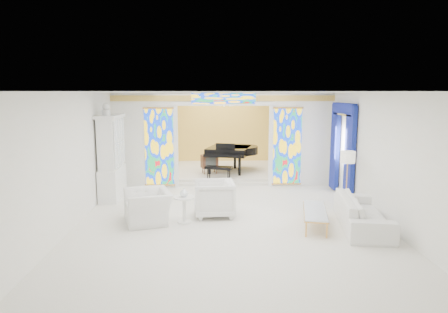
{
  "coord_description": "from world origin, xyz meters",
  "views": [
    {
      "loc": [
        -0.47,
        -10.62,
        2.98
      ],
      "look_at": [
        -0.05,
        0.2,
        1.25
      ],
      "focal_mm": 32.0,
      "sensor_mm": 36.0,
      "label": 1
    }
  ],
  "objects_px": {
    "china_cabinet": "(112,158)",
    "sofa": "(362,212)",
    "armchair_left": "(148,206)",
    "armchair_right": "(214,198)",
    "tv_console": "(209,161)",
    "grand_piano": "(233,151)",
    "coffee_table": "(315,211)"
  },
  "relations": [
    {
      "from": "armchair_right",
      "to": "grand_piano",
      "type": "relative_size",
      "value": 0.34
    },
    {
      "from": "coffee_table",
      "to": "armchair_right",
      "type": "bearing_deg",
      "value": 159.96
    },
    {
      "from": "coffee_table",
      "to": "tv_console",
      "type": "xyz_separation_m",
      "value": [
        -2.37,
        5.21,
        0.27
      ]
    },
    {
      "from": "sofa",
      "to": "tv_console",
      "type": "relative_size",
      "value": 3.64
    },
    {
      "from": "china_cabinet",
      "to": "armchair_left",
      "type": "xyz_separation_m",
      "value": [
        1.32,
        -2.18,
        -0.8
      ]
    },
    {
      "from": "armchair_right",
      "to": "tv_console",
      "type": "bearing_deg",
      "value": 178.47
    },
    {
      "from": "china_cabinet",
      "to": "tv_console",
      "type": "bearing_deg",
      "value": 43.35
    },
    {
      "from": "grand_piano",
      "to": "coffee_table",
      "type": "bearing_deg",
      "value": -58.84
    },
    {
      "from": "coffee_table",
      "to": "armchair_left",
      "type": "bearing_deg",
      "value": 173.75
    },
    {
      "from": "china_cabinet",
      "to": "tv_console",
      "type": "xyz_separation_m",
      "value": [
        2.77,
        2.61,
        -0.57
      ]
    },
    {
      "from": "armchair_left",
      "to": "armchair_right",
      "type": "relative_size",
      "value": 1.19
    },
    {
      "from": "china_cabinet",
      "to": "coffee_table",
      "type": "xyz_separation_m",
      "value": [
        5.14,
        -2.6,
        -0.83
      ]
    },
    {
      "from": "china_cabinet",
      "to": "sofa",
      "type": "distance_m",
      "value": 6.81
    },
    {
      "from": "china_cabinet",
      "to": "sofa",
      "type": "xyz_separation_m",
      "value": [
        6.17,
        -2.76,
        -0.82
      ]
    },
    {
      "from": "grand_piano",
      "to": "tv_console",
      "type": "distance_m",
      "value": 1.0
    },
    {
      "from": "china_cabinet",
      "to": "armchair_left",
      "type": "bearing_deg",
      "value": -58.76
    },
    {
      "from": "coffee_table",
      "to": "grand_piano",
      "type": "relative_size",
      "value": 0.61
    },
    {
      "from": "armchair_right",
      "to": "china_cabinet",
      "type": "bearing_deg",
      "value": -124.53
    },
    {
      "from": "grand_piano",
      "to": "tv_console",
      "type": "height_order",
      "value": "grand_piano"
    },
    {
      "from": "armchair_left",
      "to": "coffee_table",
      "type": "height_order",
      "value": "armchair_left"
    },
    {
      "from": "armchair_left",
      "to": "grand_piano",
      "type": "bearing_deg",
      "value": 139.1
    },
    {
      "from": "china_cabinet",
      "to": "armchair_left",
      "type": "relative_size",
      "value": 2.38
    },
    {
      "from": "armchair_right",
      "to": "grand_piano",
      "type": "height_order",
      "value": "grand_piano"
    },
    {
      "from": "armchair_left",
      "to": "china_cabinet",
      "type": "bearing_deg",
      "value": -165.9
    },
    {
      "from": "china_cabinet",
      "to": "armchair_right",
      "type": "relative_size",
      "value": 2.82
    },
    {
      "from": "coffee_table",
      "to": "grand_piano",
      "type": "height_order",
      "value": "grand_piano"
    },
    {
      "from": "sofa",
      "to": "armchair_left",
      "type": "bearing_deg",
      "value": 92.85
    },
    {
      "from": "coffee_table",
      "to": "tv_console",
      "type": "distance_m",
      "value": 5.73
    },
    {
      "from": "armchair_right",
      "to": "coffee_table",
      "type": "distance_m",
      "value": 2.42
    },
    {
      "from": "armchair_left",
      "to": "tv_console",
      "type": "height_order",
      "value": "tv_console"
    },
    {
      "from": "armchair_right",
      "to": "coffee_table",
      "type": "bearing_deg",
      "value": 67.12
    },
    {
      "from": "armchair_left",
      "to": "sofa",
      "type": "distance_m",
      "value": 4.88
    }
  ]
}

